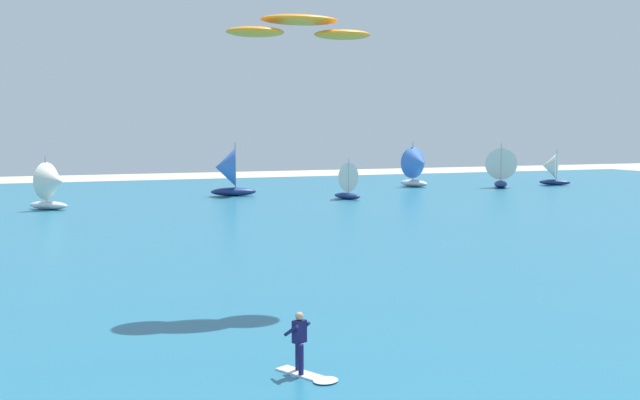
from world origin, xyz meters
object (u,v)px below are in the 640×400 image
(kitesurfer, at_px, (305,353))
(sailboat_trailing, at_px, (551,169))
(sailboat_leading, at_px, (227,171))
(sailboat_anchored_offshore, at_px, (417,166))
(sailboat_center_horizon, at_px, (501,167))
(kite, at_px, (299,28))
(sailboat_heeled_over, at_px, (53,185))
(sailboat_near_shore, at_px, (344,180))

(kitesurfer, bearing_deg, sailboat_trailing, 47.32)
(sailboat_leading, relative_size, sailboat_anchored_offshore, 1.04)
(sailboat_trailing, bearing_deg, sailboat_leading, -179.09)
(sailboat_trailing, height_order, sailboat_center_horizon, sailboat_center_horizon)
(kite, distance_m, sailboat_heeled_over, 38.94)
(kitesurfer, bearing_deg, sailboat_leading, 77.45)
(kite, relative_size, sailboat_anchored_offshore, 1.15)
(kite, distance_m, sailboat_leading, 46.09)
(sailboat_trailing, relative_size, sailboat_near_shore, 1.10)
(sailboat_trailing, relative_size, sailboat_heeled_over, 0.96)
(sailboat_near_shore, bearing_deg, kitesurfer, -114.34)
(kite, xyz_separation_m, sailboat_anchored_offshore, (31.36, 48.19, -7.97))
(sailboat_trailing, relative_size, sailboat_center_horizon, 0.85)
(sailboat_center_horizon, bearing_deg, sailboat_anchored_offshore, 156.20)
(kite, relative_size, sailboat_near_shore, 1.53)
(sailboat_anchored_offshore, bearing_deg, sailboat_near_shore, -141.87)
(kite, relative_size, sailboat_center_horizon, 1.18)
(kitesurfer, bearing_deg, sailboat_center_horizon, 51.33)
(sailboat_center_horizon, distance_m, sailboat_heeled_over, 47.65)
(sailboat_trailing, height_order, sailboat_anchored_offshore, sailboat_anchored_offshore)
(kitesurfer, height_order, sailboat_leading, sailboat_leading)
(kitesurfer, bearing_deg, sailboat_anchored_offshore, 58.93)
(sailboat_near_shore, height_order, sailboat_heeled_over, sailboat_heeled_over)
(sailboat_heeled_over, bearing_deg, sailboat_near_shore, 0.86)
(kitesurfer, relative_size, sailboat_heeled_over, 0.47)
(sailboat_leading, height_order, sailboat_heeled_over, sailboat_leading)
(kitesurfer, relative_size, sailboat_anchored_offshore, 0.40)
(sailboat_trailing, height_order, sailboat_heeled_over, sailboat_heeled_over)
(kite, xyz_separation_m, sailboat_center_horizon, (39.76, 44.48, -8.03))
(sailboat_leading, bearing_deg, sailboat_center_horizon, -0.14)
(kitesurfer, xyz_separation_m, sailboat_anchored_offshore, (34.59, 57.41, 1.67))
(sailboat_anchored_offshore, relative_size, sailboat_heeled_over, 1.17)
(sailboat_anchored_offshore, distance_m, sailboat_heeled_over, 40.21)
(kitesurfer, distance_m, sailboat_anchored_offshore, 67.05)
(sailboat_near_shore, bearing_deg, sailboat_heeled_over, -179.14)
(kitesurfer, distance_m, kite, 13.73)
(sailboat_center_horizon, bearing_deg, sailboat_heeled_over, -171.36)
(sailboat_leading, relative_size, sailboat_near_shore, 1.38)
(kite, bearing_deg, sailboat_heeled_over, 101.15)
(kite, bearing_deg, kitesurfer, -109.28)
(sailboat_trailing, height_order, sailboat_near_shore, sailboat_trailing)
(kite, height_order, sailboat_near_shore, kite)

